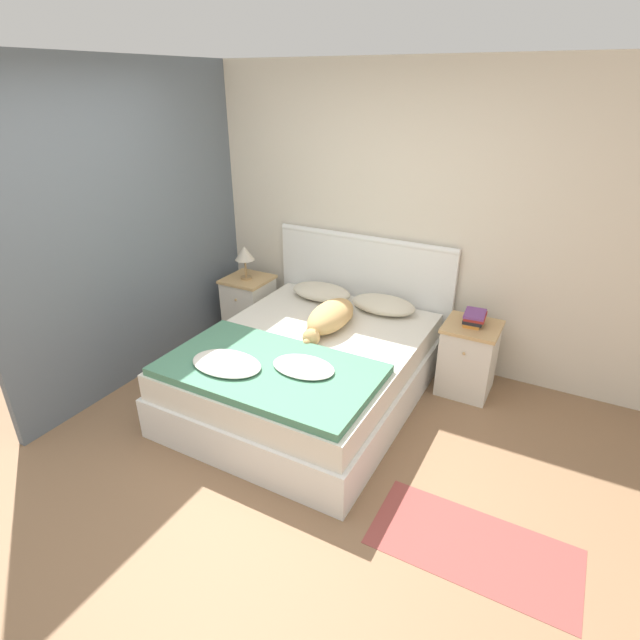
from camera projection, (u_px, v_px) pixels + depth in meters
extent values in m
plane|color=#896647|center=(247.00, 479.00, 3.29)|extent=(16.00, 16.00, 0.00)
cube|color=beige|center=(380.00, 217.00, 4.42)|extent=(9.00, 0.06, 2.55)
cube|color=slate|center=(155.00, 222.00, 4.27)|extent=(0.06, 3.10, 2.55)
cube|color=white|center=(308.00, 381.00, 4.07)|extent=(1.65, 2.05, 0.32)
cube|color=silver|center=(308.00, 353.00, 3.95)|extent=(1.59, 1.99, 0.20)
cube|color=white|center=(362.00, 294.00, 4.73)|extent=(1.73, 0.04, 1.08)
cylinder|color=white|center=(365.00, 238.00, 4.50)|extent=(1.73, 0.06, 0.06)
cube|color=silver|center=(249.00, 307.00, 5.06)|extent=(0.41, 0.40, 0.58)
cube|color=tan|center=(247.00, 279.00, 4.93)|extent=(0.43, 0.43, 0.03)
sphere|color=tan|center=(236.00, 300.00, 4.83)|extent=(0.02, 0.02, 0.02)
cube|color=silver|center=(468.00, 360.00, 4.12)|extent=(0.41, 0.40, 0.58)
cube|color=tan|center=(473.00, 327.00, 3.98)|extent=(0.43, 0.43, 0.03)
sphere|color=tan|center=(464.00, 354.00, 3.88)|extent=(0.02, 0.02, 0.02)
ellipsoid|color=beige|center=(321.00, 292.00, 4.65)|extent=(0.58, 0.35, 0.14)
ellipsoid|color=beige|center=(383.00, 305.00, 4.38)|extent=(0.58, 0.35, 0.14)
cube|color=#4C8466|center=(269.00, 370.00, 3.47)|extent=(1.51, 0.88, 0.06)
ellipsoid|color=silver|center=(227.00, 363.00, 3.46)|extent=(0.53, 0.35, 0.05)
ellipsoid|color=silver|center=(304.00, 367.00, 3.42)|extent=(0.45, 0.31, 0.05)
ellipsoid|color=tan|center=(331.00, 316.00, 4.07)|extent=(0.29, 0.60, 0.22)
sphere|color=tan|center=(311.00, 337.00, 3.83)|extent=(0.14, 0.14, 0.14)
ellipsoid|color=tan|center=(307.00, 342.00, 3.79)|extent=(0.06, 0.08, 0.06)
cone|color=tan|center=(307.00, 330.00, 3.83)|extent=(0.04, 0.04, 0.05)
cone|color=tan|center=(316.00, 332.00, 3.80)|extent=(0.04, 0.04, 0.05)
ellipsoid|color=tan|center=(349.00, 312.00, 4.28)|extent=(0.18, 0.27, 0.08)
cube|color=orange|center=(472.00, 323.00, 3.99)|extent=(0.14, 0.21, 0.03)
cube|color=#232328|center=(474.00, 320.00, 3.97)|extent=(0.16, 0.20, 0.03)
cube|color=#AD2D28|center=(476.00, 316.00, 3.96)|extent=(0.17, 0.22, 0.03)
cube|color=#703D7F|center=(475.00, 314.00, 3.95)|extent=(0.18, 0.24, 0.02)
cylinder|color=#9E7A4C|center=(246.00, 278.00, 4.91)|extent=(0.11, 0.11, 0.02)
cylinder|color=#9E7A4C|center=(246.00, 268.00, 4.86)|extent=(0.02, 0.02, 0.18)
cone|color=beige|center=(244.00, 253.00, 4.80)|extent=(0.19, 0.19, 0.13)
cube|color=#93423D|center=(473.00, 547.00, 2.81)|extent=(1.14, 0.55, 0.00)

